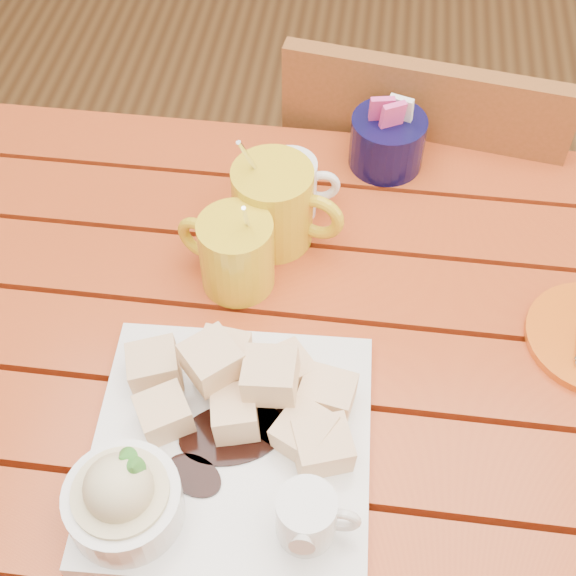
# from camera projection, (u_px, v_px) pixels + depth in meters

# --- Properties ---
(table) EXTENTS (1.20, 0.79, 0.75)m
(table) POSITION_uv_depth(u_px,v_px,m) (278.00, 402.00, 1.01)
(table) COLOR maroon
(table) RESTS_ON ground
(dessert_plate) EXTENTS (0.30, 0.30, 0.12)m
(dessert_plate) POSITION_uv_depth(u_px,v_px,m) (211.00, 450.00, 0.81)
(dessert_plate) COLOR white
(dessert_plate) RESTS_ON table
(coffee_mug_left) EXTENTS (0.12, 0.09, 0.15)m
(coffee_mug_left) POSITION_uv_depth(u_px,v_px,m) (234.00, 252.00, 0.95)
(coffee_mug_left) COLOR gold
(coffee_mug_left) RESTS_ON table
(coffee_mug_right) EXTENTS (0.14, 0.10, 0.17)m
(coffee_mug_right) POSITION_uv_depth(u_px,v_px,m) (275.00, 205.00, 0.99)
(coffee_mug_right) COLOR gold
(coffee_mug_right) RESTS_ON table
(cream_pitcher) EXTENTS (0.10, 0.09, 0.09)m
(cream_pitcher) POSITION_uv_depth(u_px,v_px,m) (291.00, 187.00, 1.03)
(cream_pitcher) COLOR white
(cream_pitcher) RESTS_ON table
(sugar_caddy) EXTENTS (0.10, 0.10, 0.11)m
(sugar_caddy) POSITION_uv_depth(u_px,v_px,m) (387.00, 140.00, 1.09)
(sugar_caddy) COLOR black
(sugar_caddy) RESTS_ON table
(chair_far) EXTENTS (0.46, 0.46, 0.87)m
(chair_far) POSITION_uv_depth(u_px,v_px,m) (411.00, 211.00, 1.43)
(chair_far) COLOR brown
(chair_far) RESTS_ON ground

